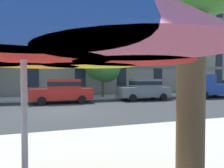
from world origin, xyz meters
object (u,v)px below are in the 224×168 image
object	(u,v)px
sedan_gray	(144,89)
patio_umbrella	(23,34)
sedan_red	(63,90)
street_tree_middle	(103,65)
pickup_blue	(208,87)

from	to	relation	value
sedan_gray	patio_umbrella	bearing A→B (deg)	-121.37
sedan_red	street_tree_middle	size ratio (longest dim) A/B	0.93
sedan_red	patio_umbrella	distance (m)	12.81
sedan_red	sedan_gray	bearing A→B (deg)	0.00
sedan_gray	sedan_red	bearing A→B (deg)	180.00
sedan_gray	street_tree_middle	xyz separation A→B (m)	(-2.89, 2.72, 2.16)
sedan_red	patio_umbrella	xyz separation A→B (m)	(-1.04, -12.70, 1.30)
sedan_gray	patio_umbrella	world-z (taller)	patio_umbrella
sedan_red	sedan_gray	size ratio (longest dim) A/B	1.00
sedan_red	sedan_gray	world-z (taller)	same
pickup_blue	sedan_red	bearing A→B (deg)	-180.00
sedan_gray	patio_umbrella	size ratio (longest dim) A/B	1.23
pickup_blue	sedan_gray	bearing A→B (deg)	-180.00
sedan_red	patio_umbrella	bearing A→B (deg)	-94.67
sedan_red	pickup_blue	xyz separation A→B (m)	(13.50, 0.00, 0.08)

